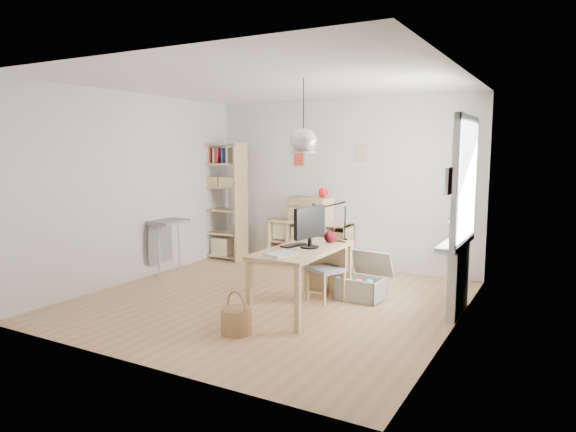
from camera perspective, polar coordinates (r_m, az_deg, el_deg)
The scene contains 20 objects.
ground at distance 6.61m, azimuth -2.05°, elevation -9.31°, with size 4.50×4.50×0.00m, color tan.
room_shell at distance 5.93m, azimuth 1.72°, elevation 8.38°, with size 4.50×4.50×4.50m.
window_unit at distance 6.12m, azimuth 19.18°, elevation 3.71°, with size 0.07×1.16×1.46m.
radiator at distance 6.29m, azimuth 18.41°, elevation -6.77°, with size 0.10×0.80×0.80m, color silver.
windowsill at distance 6.21m, azimuth 18.12°, elevation -2.88°, with size 0.22×1.20×0.06m, color silver.
desk at distance 6.06m, azimuth 1.67°, elevation -4.45°, with size 0.70×1.50×0.75m.
cube_shelf at distance 8.53m, azimuth 2.44°, elevation -3.40°, with size 1.40×0.38×0.72m.
tall_bookshelf at distance 8.99m, azimuth -7.31°, elevation 2.18°, with size 0.80×0.38×2.00m.
side_table at distance 7.93m, azimuth -13.47°, elevation -1.72°, with size 0.40×0.55×0.85m.
chair at distance 6.51m, azimuth 4.57°, elevation -5.55°, with size 0.50×0.50×0.78m.
wicker_basket at distance 5.45m, azimuth -5.75°, elevation -11.41°, with size 0.32×0.32×0.45m.
storage_chest at distance 6.68m, azimuth 8.31°, elevation -7.48°, with size 0.60×0.67×0.59m.
monitor at distance 6.01m, azimuth 2.44°, elevation -0.99°, with size 0.22×0.56×0.49m.
keyboard at distance 6.17m, azimuth 0.62°, elevation -3.26°, with size 0.13×0.35×0.02m, color black.
task_lamp at distance 6.46m, azimuth 4.38°, elevation 0.05°, with size 0.45×0.17×0.48m.
yarn_ball at distance 6.38m, azimuth 4.71°, elevation -2.32°, with size 0.15×0.15×0.15m, color #48090C.
paper_tray at distance 5.61m, azimuth -0.81°, elevation -4.28°, with size 0.24×0.30×0.03m, color silver.
drawer_chest at distance 8.38m, azimuth 2.53°, elevation 0.71°, with size 0.70×0.32×0.40m, color beige.
red_vase at distance 8.26m, azimuth 3.89°, elevation 2.59°, with size 0.14×0.14×0.17m, color #9A0C0E.
potted_plant at distance 6.37m, azimuth 18.33°, elevation -0.99°, with size 0.27×0.24×0.30m, color #255D23.
Camera 1 is at (3.26, -5.42, 1.91)m, focal length 32.00 mm.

